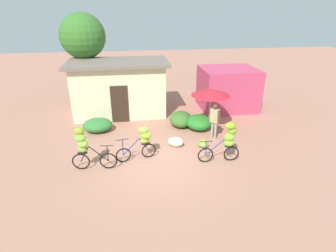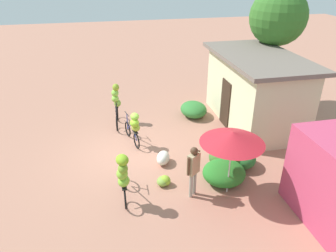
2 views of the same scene
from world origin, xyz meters
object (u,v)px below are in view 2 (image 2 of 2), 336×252
Objects in this scene: building_low at (255,89)px; bicycle_center_loaded at (123,175)px; market_umbrella at (233,137)px; tree_behind_building at (278,18)px; bicycle_leftmost at (116,101)px; banana_pile_on_ground at (164,181)px; produce_sack at (163,158)px; bicycle_near_pile at (134,126)px; person_vendor at (193,167)px.

building_low is 3.22× the size of bicycle_center_loaded.
market_umbrella is (4.44, -2.90, 0.42)m from building_low.
tree_behind_building reaches higher than bicycle_leftmost.
bicycle_leftmost is 3.00× the size of banana_pile_on_ground.
market_umbrella is 3.04× the size of produce_sack.
person_vendor reaches higher than bicycle_near_pile.
market_umbrella is 1.25× the size of person_vendor.
market_umbrella is 6.45m from bicycle_leftmost.
bicycle_center_loaded reaches higher than bicycle_near_pile.
tree_behind_building is at bearing 128.37° from bicycle_center_loaded.
tree_behind_building reaches higher than banana_pile_on_ground.
tree_behind_building is 3.23× the size of bicycle_center_loaded.
bicycle_leftmost is at bearing -166.61° from bicycle_near_pile.
tree_behind_building is 8.29m from bicycle_near_pile.
bicycle_center_loaded is at bearing -40.50° from produce_sack.
tree_behind_building is 9.41m from banana_pile_on_ground.
tree_behind_building is 8.55m from produce_sack.
bicycle_leftmost reaches higher than produce_sack.
tree_behind_building is at bearing 124.95° from produce_sack.
building_low is 7.80× the size of produce_sack.
produce_sack is at bearing -140.71° from market_umbrella.
produce_sack is at bearing 20.04° from bicycle_leftmost.
banana_pile_on_ground is at bearing -52.37° from building_low.
tree_behind_building is 10.38m from bicycle_center_loaded.
bicycle_near_pile is at bearing -80.06° from building_low.
bicycle_near_pile is (-3.50, -2.45, -1.12)m from market_umbrella.
market_umbrella is 1.29× the size of bicycle_near_pile.
bicycle_leftmost is 5.87m from person_vendor.
banana_pile_on_ground is (3.66, -4.75, -1.38)m from building_low.
bicycle_center_loaded is 2.06m from person_vendor.
tree_behind_building reaches higher than bicycle_center_loaded.
bicycle_leftmost is 1.03× the size of person_vendor.
bicycle_leftmost is 2.22m from bicycle_near_pile.
produce_sack is 2.15m from person_vendor.
market_umbrella is 1.26× the size of bicycle_center_loaded.
building_low is 2.56× the size of market_umbrella.
bicycle_near_pile is at bearing -144.97° from market_umbrella.
building_low is at bearing -41.61° from tree_behind_building.
market_umbrella is at bearing 35.03° from bicycle_near_pile.
building_low is 5.48m from bicycle_near_pile.
bicycle_near_pile is at bearing 167.87° from bicycle_center_loaded.
building_low is 5.32m from market_umbrella.
bicycle_near_pile is 0.97× the size of person_vendor.
bicycle_near_pile is at bearing -167.53° from banana_pile_on_ground.
banana_pile_on_ground is (4.88, 1.11, -0.85)m from bicycle_leftmost.
tree_behind_building is at bearing 130.84° from banana_pile_on_ground.
market_umbrella is (6.35, -4.60, -2.17)m from tree_behind_building.
building_low is 3.64m from tree_behind_building.
bicycle_leftmost is at bearing -84.70° from tree_behind_building.
bicycle_leftmost reaches higher than banana_pile_on_ground.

